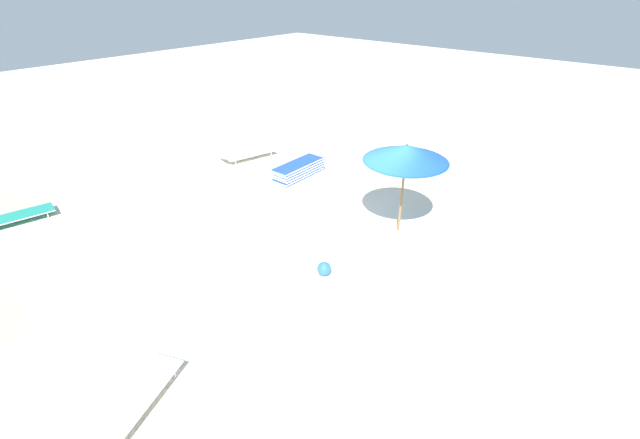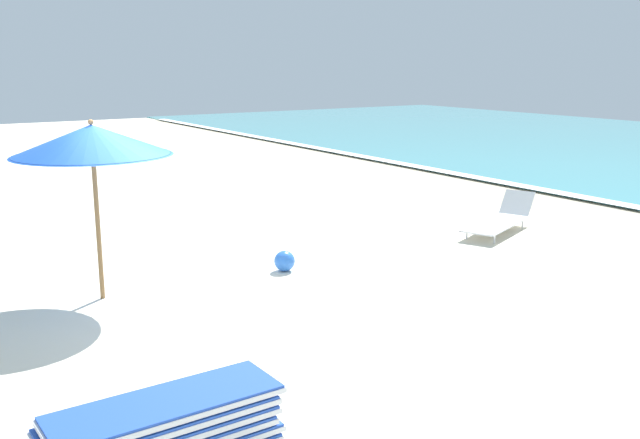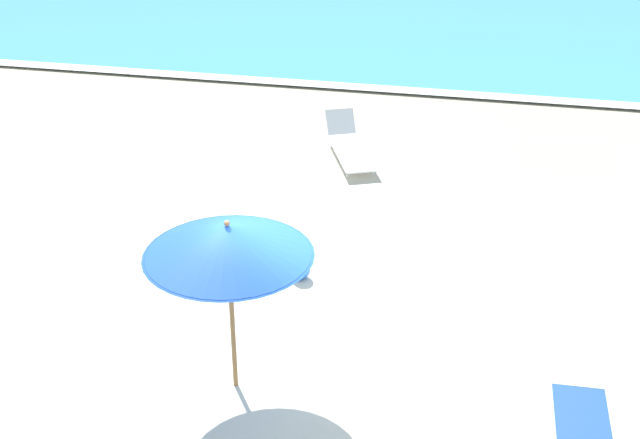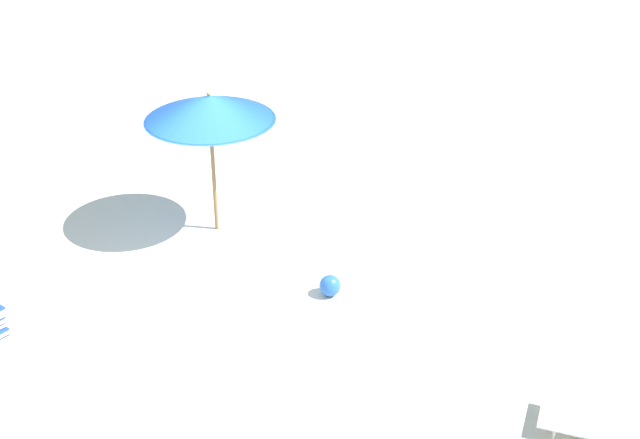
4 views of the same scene
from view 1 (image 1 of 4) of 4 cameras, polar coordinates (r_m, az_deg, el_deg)
The scene contains 7 objects.
ground_plane at distance 10.88m, azimuth 3.79°, elevation -2.05°, with size 60.00×60.00×0.16m.
beach_umbrella at distance 10.16m, azimuth 11.42°, elevation 8.64°, with size 2.01×2.01×2.35m.
lounger_stack at distance 13.71m, azimuth -2.86°, elevation 6.59°, with size 0.66×1.93×0.49m.
sun_lounger_under_umbrella at distance 15.34m, azimuth -10.04°, elevation 8.65°, with size 1.09×2.25×0.61m.
sun_lounger_beside_umbrella at distance 7.30m, azimuth -25.22°, elevation -22.28°, with size 1.39×2.24×0.60m.
sun_lounger_near_water_left at distance 13.70m, azimuth -36.61°, elevation 0.16°, with size 1.02×2.31×0.59m.
beach_ball at distance 9.27m, azimuth 0.56°, elevation -6.59°, with size 0.31×0.31×0.31m.
Camera 1 is at (-5.46, 7.46, 5.67)m, focal length 24.00 mm.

